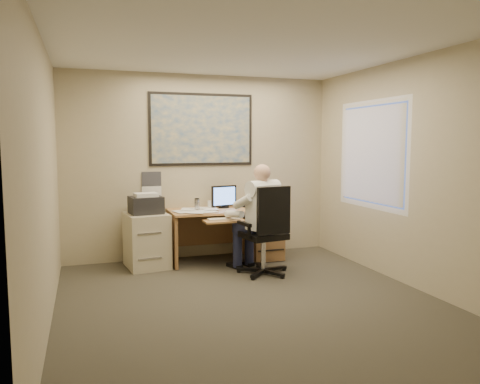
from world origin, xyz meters
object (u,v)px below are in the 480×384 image
object	(u,v)px
desk	(246,229)
person	(263,219)
office_chair	(264,249)
filing_cabinet	(147,235)

from	to	relation	value
desk	person	distance (m)	0.88
office_chair	person	bearing A→B (deg)	75.35
filing_cabinet	desk	bearing A→B (deg)	-5.63
desk	filing_cabinet	distance (m)	1.47
desk	office_chair	distance (m)	0.93
filing_cabinet	person	xyz separation A→B (m)	(1.40, -0.80, 0.27)
filing_cabinet	office_chair	world-z (taller)	office_chair
desk	office_chair	world-z (taller)	office_chair
office_chair	filing_cabinet	bearing A→B (deg)	138.80
office_chair	person	distance (m)	0.39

